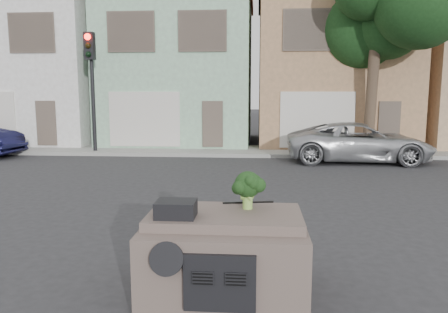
# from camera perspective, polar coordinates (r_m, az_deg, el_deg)

# --- Properties ---
(ground_plane) EXTENTS (120.00, 120.00, 0.00)m
(ground_plane) POSITION_cam_1_polar(r_m,az_deg,el_deg) (8.84, 1.63, -8.86)
(ground_plane) COLOR #303033
(ground_plane) RESTS_ON ground
(sidewalk) EXTENTS (40.00, 3.00, 0.15)m
(sidewalk) POSITION_cam_1_polar(r_m,az_deg,el_deg) (19.11, 3.12, 0.72)
(sidewalk) COLOR gray
(sidewalk) RESTS_ON ground
(townhouse_white) EXTENTS (7.20, 8.20, 7.55)m
(townhouse_white) POSITION_cam_1_polar(r_m,az_deg,el_deg) (25.63, -22.44, 10.34)
(townhouse_white) COLOR silver
(townhouse_white) RESTS_ON ground
(townhouse_mint) EXTENTS (7.20, 8.20, 7.55)m
(townhouse_mint) POSITION_cam_1_polar(r_m,az_deg,el_deg) (23.29, -5.39, 11.19)
(townhouse_mint) COLOR #96C2A0
(townhouse_mint) RESTS_ON ground
(townhouse_tan) EXTENTS (7.20, 8.20, 7.55)m
(townhouse_tan) POSITION_cam_1_polar(r_m,az_deg,el_deg) (23.24, 13.51, 11.01)
(townhouse_tan) COLOR tan
(townhouse_tan) RESTS_ON ground
(silver_pickup) EXTENTS (5.45, 2.64, 1.49)m
(silver_pickup) POSITION_cam_1_polar(r_m,az_deg,el_deg) (17.36, 17.13, -0.67)
(silver_pickup) COLOR #B4B6BA
(silver_pickup) RESTS_ON ground
(traffic_signal) EXTENTS (0.40, 0.40, 5.10)m
(traffic_signal) POSITION_cam_1_polar(r_m,az_deg,el_deg) (19.21, -16.85, 7.82)
(traffic_signal) COLOR black
(traffic_signal) RESTS_ON ground
(tree_near) EXTENTS (4.40, 4.00, 8.50)m
(tree_near) POSITION_cam_1_polar(r_m,az_deg,el_deg) (18.88, 18.94, 12.90)
(tree_near) COLOR #173916
(tree_near) RESTS_ON ground
(car_dashboard) EXTENTS (2.00, 1.80, 1.12)m
(car_dashboard) POSITION_cam_1_polar(r_m,az_deg,el_deg) (5.82, 0.22, -12.34)
(car_dashboard) COLOR #64544D
(car_dashboard) RESTS_ON ground
(instrument_hump) EXTENTS (0.48, 0.38, 0.20)m
(instrument_hump) POSITION_cam_1_polar(r_m,az_deg,el_deg) (5.36, -6.29, -6.81)
(instrument_hump) COLOR black
(instrument_hump) RESTS_ON car_dashboard
(wiper_arm) EXTENTS (0.69, 0.15, 0.02)m
(wiper_arm) POSITION_cam_1_polar(r_m,az_deg,el_deg) (6.00, 3.17, -6.00)
(wiper_arm) COLOR black
(wiper_arm) RESTS_ON car_dashboard
(broccoli) EXTENTS (0.50, 0.50, 0.51)m
(broccoli) POSITION_cam_1_polar(r_m,az_deg,el_deg) (5.67, 3.11, -4.34)
(broccoli) COLOR black
(broccoli) RESTS_ON car_dashboard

